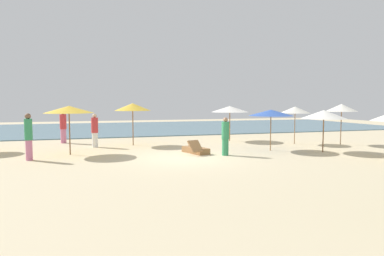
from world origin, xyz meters
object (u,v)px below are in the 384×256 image
(umbrella_1, at_px, (230,109))
(umbrella_5, at_px, (271,113))
(umbrella_8, at_px, (133,107))
(person_1, at_px, (63,127))
(umbrella_4, at_px, (324,114))
(person_2, at_px, (95,130))
(umbrella_2, at_px, (342,108))
(umbrella_3, at_px, (69,110))
(umbrella_7, at_px, (295,110))
(person_3, at_px, (29,136))
(lounger_2, at_px, (196,150))
(person_0, at_px, (225,136))

(umbrella_1, xyz_separation_m, umbrella_5, (0.34, -4.40, -0.09))
(umbrella_8, xyz_separation_m, person_1, (-3.82, 2.15, -1.17))
(umbrella_4, xyz_separation_m, person_2, (-10.57, 4.95, -0.92))
(umbrella_2, distance_m, umbrella_3, 14.53)
(umbrella_7, bearing_deg, person_3, -173.24)
(umbrella_5, distance_m, lounger_2, 4.23)
(umbrella_3, bearing_deg, person_2, 64.54)
(umbrella_5, xyz_separation_m, person_1, (-10.16, 6.14, -0.92))
(umbrella_4, bearing_deg, umbrella_2, 37.02)
(umbrella_1, relative_size, umbrella_7, 1.07)
(umbrella_4, distance_m, person_0, 5.02)
(lounger_2, bearing_deg, umbrella_8, 122.87)
(lounger_2, height_order, person_1, person_1)
(umbrella_3, xyz_separation_m, umbrella_5, (9.52, -1.41, -0.19))
(lounger_2, height_order, person_0, person_0)
(lounger_2, relative_size, person_2, 1.00)
(umbrella_8, xyz_separation_m, person_0, (3.60, -4.78, -1.27))
(umbrella_2, distance_m, person_2, 13.74)
(umbrella_1, relative_size, person_3, 1.17)
(person_0, xyz_separation_m, person_2, (-5.65, 4.55, 0.03))
(umbrella_1, distance_m, umbrella_5, 4.42)
(umbrella_1, bearing_deg, person_0, -114.80)
(umbrella_3, bearing_deg, umbrella_2, -1.82)
(umbrella_7, xyz_separation_m, person_2, (-11.05, 1.81, -1.06))
(umbrella_8, distance_m, person_1, 4.53)
(umbrella_1, height_order, person_1, umbrella_1)
(umbrella_5, relative_size, umbrella_8, 0.94)
(umbrella_3, height_order, person_1, umbrella_3)
(person_1, bearing_deg, umbrella_5, -31.14)
(umbrella_1, xyz_separation_m, person_0, (-2.40, -5.19, -1.10))
(umbrella_1, distance_m, person_3, 11.50)
(umbrella_8, xyz_separation_m, person_2, (-2.05, -0.23, -1.24))
(umbrella_8, distance_m, person_0, 6.12)
(lounger_2, bearing_deg, person_1, 136.44)
(person_1, bearing_deg, umbrella_2, -18.89)
(person_2, bearing_deg, umbrella_5, -24.13)
(umbrella_7, bearing_deg, person_1, 161.89)
(lounger_2, height_order, person_3, person_3)
(person_1, bearing_deg, umbrella_1, -10.04)
(person_1, xyz_separation_m, person_3, (-0.89, -5.82, 0.04))
(umbrella_4, xyz_separation_m, person_1, (-12.33, 7.33, -0.85))
(umbrella_2, relative_size, lounger_2, 1.29)
(umbrella_3, relative_size, umbrella_7, 1.04)
(lounger_2, distance_m, person_2, 5.84)
(person_0, height_order, person_2, person_2)
(umbrella_3, bearing_deg, person_3, -144.73)
(lounger_2, xyz_separation_m, person_2, (-4.53, 3.61, 0.74))
(person_0, relative_size, person_1, 0.90)
(umbrella_1, xyz_separation_m, person_2, (-8.05, -0.64, -1.07))
(person_3, bearing_deg, person_1, 81.29)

